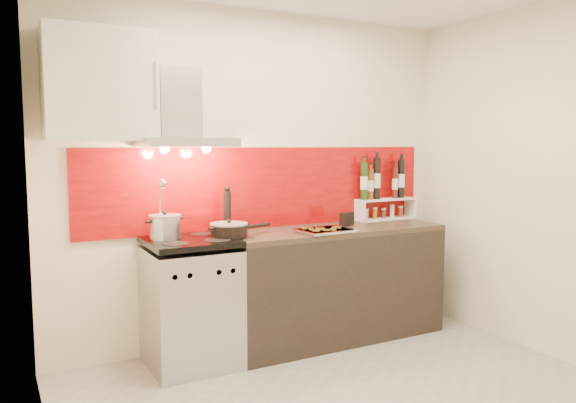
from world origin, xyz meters
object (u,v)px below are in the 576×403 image
stock_pot (165,227)px  range_stove (191,304)px  counter (334,283)px  pepper_mill (227,210)px  saute_pan (230,230)px  baking_tray (324,230)px

stock_pot → range_stove: bearing=-32.9°
counter → stock_pot: stock_pot is taller
range_stove → pepper_mill: pepper_mill is taller
pepper_mill → counter: bearing=-10.7°
range_stove → saute_pan: bearing=-6.7°
stock_pot → saute_pan: bearing=-16.6°
stock_pot → saute_pan: (0.43, -0.13, -0.03)m
counter → stock_pot: bearing=176.2°
counter → baking_tray: bearing=-140.9°
counter → saute_pan: 1.05m
saute_pan → baking_tray: (0.73, -0.11, -0.04)m
range_stove → saute_pan: 0.59m
stock_pot → pepper_mill: pepper_mill is taller
saute_pan → baking_tray: 0.74m
range_stove → counter: (1.20, 0.00, 0.01)m
range_stove → stock_pot: (-0.15, 0.10, 0.55)m
range_stove → baking_tray: 1.13m
counter → baking_tray: size_ratio=4.19×
saute_pan → pepper_mill: pepper_mill is taller
saute_pan → stock_pot: bearing=163.4°
saute_pan → pepper_mill: 0.24m
saute_pan → pepper_mill: size_ratio=1.43×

